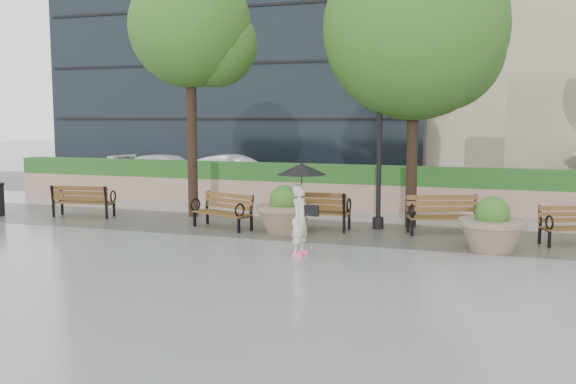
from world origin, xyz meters
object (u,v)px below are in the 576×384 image
(bench_3, at_px, (444,223))
(pedestrian, at_px, (301,200))
(bench_0, at_px, (84,208))
(car_left, at_px, (169,172))
(bench_1, at_px, (223,218))
(bench_2, at_px, (313,218))
(planter_right, at_px, (492,230))
(lamppost, at_px, (379,156))
(planter_left, at_px, (285,214))
(car_right, at_px, (236,174))

(bench_3, height_order, pedestrian, pedestrian)
(pedestrian, bearing_deg, bench_0, 77.54)
(car_left, bearing_deg, bench_1, -141.85)
(bench_2, distance_m, planter_right, 4.51)
(bench_1, xyz_separation_m, bench_2, (2.22, 0.63, 0.03))
(lamppost, bearing_deg, bench_3, -7.95)
(bench_0, distance_m, planter_left, 6.23)
(bench_0, xyz_separation_m, car_left, (-1.20, 7.00, 0.40))
(pedestrian, bearing_deg, planter_right, -57.52)
(lamppost, bearing_deg, car_right, 137.13)
(bench_1, height_order, pedestrian, pedestrian)
(bench_1, distance_m, bench_2, 2.30)
(bench_0, height_order, planter_left, planter_left)
(bench_3, height_order, lamppost, lamppost)
(lamppost, bearing_deg, bench_1, -161.66)
(planter_right, height_order, lamppost, lamppost)
(bench_0, xyz_separation_m, lamppost, (8.27, 0.79, 1.59))
(bench_0, relative_size, car_right, 0.42)
(bench_2, bearing_deg, planter_left, 51.40)
(car_right, relative_size, pedestrian, 2.23)
(planter_left, bearing_deg, bench_1, 178.77)
(planter_left, relative_size, car_right, 0.33)
(car_left, relative_size, pedestrian, 2.45)
(bench_3, bearing_deg, car_left, 129.92)
(lamppost, height_order, pedestrian, lamppost)
(bench_2, height_order, lamppost, lamppost)
(bench_0, relative_size, planter_left, 1.27)
(car_left, bearing_deg, planter_right, -122.89)
(bench_3, distance_m, pedestrian, 4.30)
(lamppost, xyz_separation_m, pedestrian, (-0.91, -3.57, -0.71))
(bench_0, distance_m, lamppost, 8.46)
(bench_0, height_order, bench_3, bench_3)
(bench_1, relative_size, bench_2, 0.96)
(bench_2, bearing_deg, pedestrian, 102.38)
(bench_3, bearing_deg, bench_0, 163.21)
(planter_left, xyz_separation_m, planter_right, (4.86, -0.63, 0.00))
(bench_2, xyz_separation_m, planter_left, (-0.54, -0.66, 0.17))
(planter_right, bearing_deg, bench_0, 174.22)
(bench_1, bearing_deg, lamppost, 38.12)
(bench_2, xyz_separation_m, lamppost, (1.53, 0.62, 1.57))
(planter_right, relative_size, car_right, 0.33)
(planter_right, xyz_separation_m, car_left, (-12.26, 8.12, 0.21))
(planter_left, relative_size, planter_right, 1.00)
(planter_left, bearing_deg, planter_right, -7.41)
(planter_right, bearing_deg, car_left, 146.49)
(bench_0, relative_size, bench_3, 0.95)
(bench_3, distance_m, car_left, 12.86)
(bench_2, relative_size, lamppost, 0.43)
(bench_1, height_order, bench_2, bench_2)
(bench_2, xyz_separation_m, car_right, (-5.04, 6.72, 0.40))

